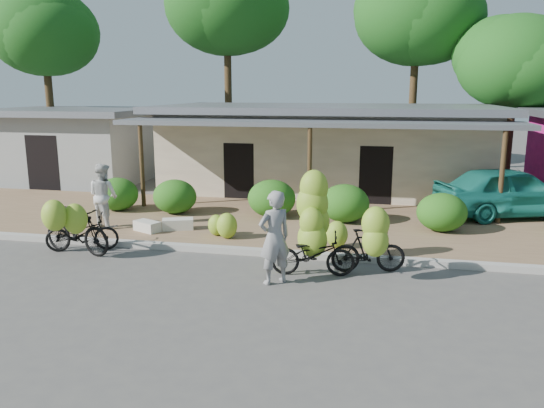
{
  "coord_description": "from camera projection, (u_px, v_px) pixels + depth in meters",
  "views": [
    {
      "loc": [
        2.19,
        -10.07,
        3.96
      ],
      "look_at": [
        -0.42,
        2.4,
        1.2
      ],
      "focal_mm": 35.0,
      "sensor_mm": 36.0,
      "label": 1
    }
  ],
  "objects": [
    {
      "name": "bike_right",
      "position": [
        371.0,
        245.0,
        11.39
      ],
      "size": [
        1.7,
        1.28,
        1.62
      ],
      "rotation": [
        0.0,
        0.0,
        1.8
      ],
      "color": "black",
      "rests_on": "ground"
    },
    {
      "name": "ground",
      "position": [
        268.0,
        286.0,
        10.91
      ],
      "size": [
        100.0,
        100.0,
        0.0
      ],
      "primitive_type": "plane",
      "color": "#504D4A",
      "rests_on": "ground"
    },
    {
      "name": "bike_center",
      "position": [
        313.0,
        232.0,
        11.62
      ],
      "size": [
        1.87,
        1.27,
        2.24
      ],
      "rotation": [
        0.0,
        0.0,
        1.7
      ],
      "color": "black",
      "rests_on": "ground"
    },
    {
      "name": "loose_banana_c",
      "position": [
        337.0,
        234.0,
        13.07
      ],
      "size": [
        0.54,
        0.46,
        0.68
      ],
      "primitive_type": "ellipsoid",
      "color": "#A6C230",
      "rests_on": "sidewalk"
    },
    {
      "name": "loose_banana_a",
      "position": [
        216.0,
        225.0,
        14.17
      ],
      "size": [
        0.46,
        0.39,
        0.57
      ],
      "primitive_type": "ellipsoid",
      "color": "#A6C230",
      "rests_on": "sidewalk"
    },
    {
      "name": "sidewalk",
      "position": [
        304.0,
        224.0,
        15.68
      ],
      "size": [
        60.0,
        6.0,
        0.12
      ],
      "primitive_type": "cube",
      "color": "#8E6D4C",
      "rests_on": "ground"
    },
    {
      "name": "sack_near",
      "position": [
        178.0,
        224.0,
        14.83
      ],
      "size": [
        0.94,
        0.67,
        0.3
      ],
      "primitive_type": "cube",
      "rotation": [
        0.0,
        0.0,
        0.36
      ],
      "color": "white",
      "rests_on": "sidewalk"
    },
    {
      "name": "hedge_0",
      "position": [
        117.0,
        194.0,
        17.11
      ],
      "size": [
        1.36,
        1.23,
        1.06
      ],
      "primitive_type": "ellipsoid",
      "color": "#254F12",
      "rests_on": "sidewalk"
    },
    {
      "name": "tree_center_right",
      "position": [
        413.0,
        13.0,
        24.56
      ],
      "size": [
        5.85,
        5.79,
        9.64
      ],
      "color": "#4A371D",
      "rests_on": "ground"
    },
    {
      "name": "bystander",
      "position": [
        103.0,
        195.0,
        14.95
      ],
      "size": [
        1.08,
        0.96,
        1.83
      ],
      "primitive_type": "imported",
      "rotation": [
        0.0,
        0.0,
        2.78
      ],
      "color": "silver",
      "rests_on": "sidewalk"
    },
    {
      "name": "bike_far_left",
      "position": [
        81.0,
        230.0,
        13.08
      ],
      "size": [
        1.87,
        1.46,
        1.35
      ],
      "rotation": [
        0.0,
        0.0,
        1.93
      ],
      "color": "black",
      "rests_on": "ground"
    },
    {
      "name": "bike_left",
      "position": [
        73.0,
        229.0,
        12.82
      ],
      "size": [
        2.02,
        1.36,
        1.48
      ],
      "rotation": [
        0.0,
        0.0,
        1.36
      ],
      "color": "black",
      "rests_on": "ground"
    },
    {
      "name": "tree_back_left",
      "position": [
        41.0,
        30.0,
        24.77
      ],
      "size": [
        5.17,
        5.05,
        8.59
      ],
      "color": "#4A371D",
      "rests_on": "ground"
    },
    {
      "name": "teal_van",
      "position": [
        510.0,
        192.0,
        16.2
      ],
      "size": [
        4.92,
        3.26,
        1.56
      ],
      "primitive_type": "imported",
      "rotation": [
        0.0,
        0.0,
        1.91
      ],
      "color": "#186F62",
      "rests_on": "sidewalk"
    },
    {
      "name": "shop_grey",
      "position": [
        77.0,
        144.0,
        23.28
      ],
      "size": [
        7.0,
        6.0,
        3.15
      ],
      "color": "gray",
      "rests_on": "ground"
    },
    {
      "name": "hedge_2",
      "position": [
        272.0,
        198.0,
        16.21
      ],
      "size": [
        1.47,
        1.33,
        1.15
      ],
      "primitive_type": "ellipsoid",
      "color": "#254F12",
      "rests_on": "sidewalk"
    },
    {
      "name": "tree_far_center",
      "position": [
        224.0,
        3.0,
        25.75
      ],
      "size": [
        6.08,
        6.03,
        10.38
      ],
      "color": "#4A371D",
      "rests_on": "ground"
    },
    {
      "name": "hedge_3",
      "position": [
        345.0,
        203.0,
        15.58
      ],
      "size": [
        1.44,
        1.3,
        1.12
      ],
      "primitive_type": "ellipsoid",
      "color": "#254F12",
      "rests_on": "sidewalk"
    },
    {
      "name": "curb",
      "position": [
        285.0,
        254.0,
        12.8
      ],
      "size": [
        60.0,
        0.25,
        0.15
      ],
      "primitive_type": "cube",
      "color": "#A8A399",
      "rests_on": "ground"
    },
    {
      "name": "sack_far",
      "position": [
        147.0,
        226.0,
        14.64
      ],
      "size": [
        0.84,
        0.66,
        0.28
      ],
      "primitive_type": "cube",
      "rotation": [
        0.0,
        0.0,
        -0.44
      ],
      "color": "white",
      "rests_on": "sidewalk"
    },
    {
      "name": "tree_near_right",
      "position": [
        510.0,
        60.0,
        22.33
      ],
      "size": [
        5.01,
        4.87,
        7.04
      ],
      "color": "#4A371D",
      "rests_on": "ground"
    },
    {
      "name": "vendor",
      "position": [
        275.0,
        238.0,
        10.87
      ],
      "size": [
        0.85,
        0.83,
        1.97
      ],
      "primitive_type": "imported",
      "rotation": [
        0.0,
        0.0,
        3.85
      ],
      "color": "gray",
      "rests_on": "ground"
    },
    {
      "name": "shop_main",
      "position": [
        326.0,
        147.0,
        21.0
      ],
      "size": [
        13.0,
        8.5,
        3.35
      ],
      "color": "beige",
      "rests_on": "ground"
    },
    {
      "name": "hedge_1",
      "position": [
        175.0,
        197.0,
        16.68
      ],
      "size": [
        1.38,
        1.24,
        1.08
      ],
      "primitive_type": "ellipsoid",
      "color": "#254F12",
      "rests_on": "sidewalk"
    },
    {
      "name": "hedge_4",
      "position": [
        442.0,
        212.0,
        14.57
      ],
      "size": [
        1.36,
        1.23,
        1.06
      ],
      "primitive_type": "ellipsoid",
      "color": "#254F12",
      "rests_on": "sidewalk"
    },
    {
      "name": "loose_banana_b",
      "position": [
        227.0,
        226.0,
        13.88
      ],
      "size": [
        0.55,
        0.47,
        0.69
      ],
      "primitive_type": "ellipsoid",
      "color": "#A6C230",
      "rests_on": "sidewalk"
    }
  ]
}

